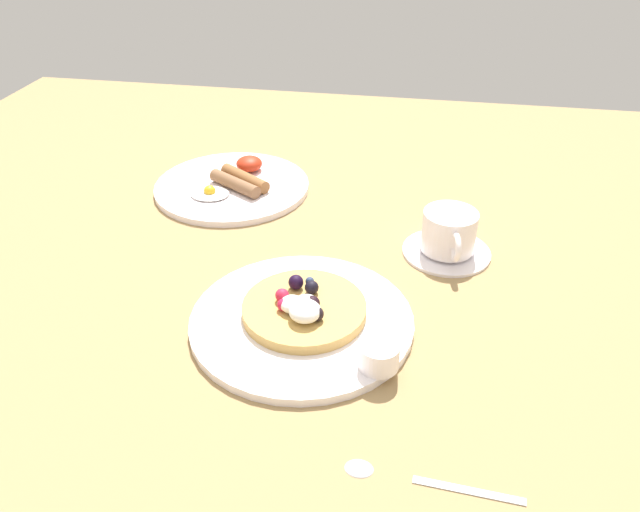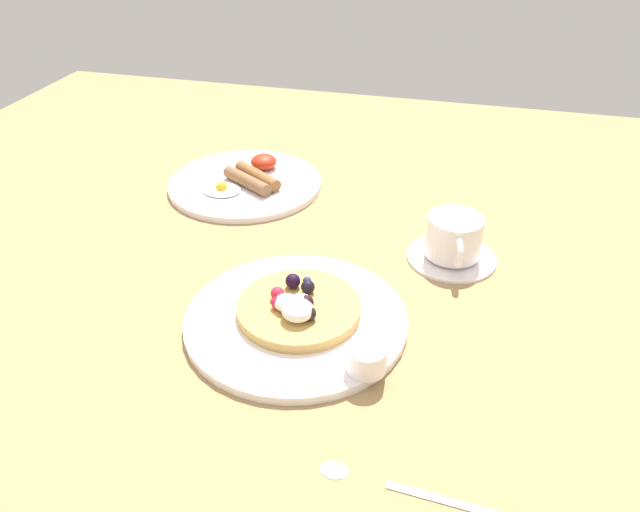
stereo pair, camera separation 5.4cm
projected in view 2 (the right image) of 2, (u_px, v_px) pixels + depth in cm
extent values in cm
cube|color=#9B7C4F|center=(265.00, 281.00, 88.59)|extent=(160.79, 156.95, 3.00)
cylinder|color=white|center=(296.00, 320.00, 78.03)|extent=(28.08, 28.08, 1.14)
cylinder|color=tan|center=(299.00, 308.00, 77.91)|extent=(15.68, 15.68, 1.41)
sphere|color=black|center=(308.00, 287.00, 79.00)|extent=(1.79, 1.79, 1.79)
sphere|color=black|center=(306.00, 303.00, 76.09)|extent=(1.95, 1.95, 1.95)
sphere|color=navy|center=(285.00, 309.00, 75.69)|extent=(1.27, 1.27, 1.27)
sphere|color=#CC2340|center=(277.00, 293.00, 77.88)|extent=(1.75, 1.75, 1.75)
sphere|color=black|center=(293.00, 281.00, 79.95)|extent=(1.96, 1.96, 1.96)
sphere|color=#C51C41|center=(277.00, 303.00, 76.37)|extent=(1.56, 1.56, 1.56)
sphere|color=red|center=(299.00, 312.00, 75.13)|extent=(1.31, 1.31, 1.31)
sphere|color=black|center=(309.00, 314.00, 74.45)|extent=(1.80, 1.80, 1.80)
sphere|color=navy|center=(307.00, 281.00, 80.66)|extent=(1.18, 1.18, 1.18)
ellipsoid|color=white|center=(300.00, 303.00, 76.05)|extent=(3.21, 3.21, 1.93)
ellipsoid|color=white|center=(298.00, 310.00, 74.53)|extent=(3.93, 3.93, 2.36)
ellipsoid|color=white|center=(286.00, 303.00, 76.23)|extent=(3.03, 3.03, 1.82)
cylinder|color=white|center=(366.00, 358.00, 69.00)|extent=(4.62, 4.62, 3.08)
cylinder|color=#551C10|center=(367.00, 354.00, 68.67)|extent=(3.79, 3.79, 0.37)
cylinder|color=white|center=(245.00, 184.00, 109.99)|extent=(26.97, 26.97, 1.08)
cylinder|color=brown|center=(258.00, 176.00, 108.80)|extent=(10.05, 7.86, 2.23)
cylinder|color=brown|center=(247.00, 181.00, 107.18)|extent=(10.26, 7.44, 2.23)
ellipsoid|color=white|center=(222.00, 190.00, 106.11)|extent=(6.60, 5.61, 0.60)
sphere|color=yellow|center=(222.00, 187.00, 105.84)|extent=(2.00, 2.00, 2.00)
ellipsoid|color=#B52B15|center=(264.00, 162.00, 113.40)|extent=(4.72, 4.72, 2.60)
cylinder|color=white|center=(451.00, 256.00, 90.51)|extent=(12.97, 12.97, 0.89)
cylinder|color=white|center=(454.00, 236.00, 88.63)|extent=(7.90, 7.90, 5.96)
torus|color=white|center=(458.00, 253.00, 84.34)|extent=(1.53, 4.21, 4.14)
cylinder|color=#9A755B|center=(456.00, 225.00, 87.58)|extent=(6.71, 6.71, 0.48)
cube|color=silver|center=(442.00, 499.00, 56.89)|extent=(10.43, 1.49, 0.30)
ellipsoid|color=silver|center=(334.00, 468.00, 59.54)|extent=(2.86, 2.20, 0.60)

